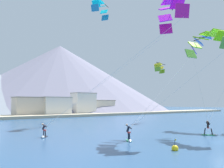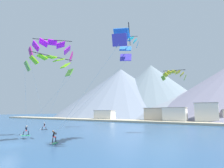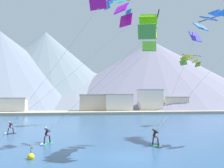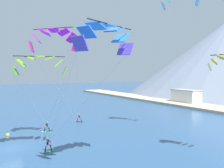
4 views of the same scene
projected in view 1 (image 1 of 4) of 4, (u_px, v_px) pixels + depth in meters
ground_plane at (224, 142)px, 24.40m from camera, size 400.00×400.00×0.00m
kitesurfer_near_lead at (44, 133)px, 27.77m from camera, size 1.36×1.63×1.65m
kitesurfer_near_trail at (210, 130)px, 29.66m from camera, size 0.95×1.77×1.82m
kitesurfer_mid_center at (129, 136)px, 25.02m from camera, size 1.32×1.66×1.80m
parafoil_kite_near_lead at (170, 11)px, 29.95m from camera, size 14.66×11.76×15.03m
parafoil_kite_near_trail at (216, 40)px, 39.06m from camera, size 11.05×7.72×13.43m
parafoil_kite_mid_center at (207, 41)px, 29.58m from camera, size 11.31×6.85×10.82m
parafoil_kite_distant_high_outer at (159, 67)px, 52.20m from camera, size 4.58×3.17×1.98m
parafoil_kite_distant_low_drift at (100, 7)px, 48.70m from camera, size 5.88×4.59×2.76m
race_marker_buoy at (175, 148)px, 20.14m from camera, size 0.56×0.56×1.02m
shoreline_strip at (29, 116)px, 65.33m from camera, size 180.00×10.00×0.70m
shore_building_harbour_front at (83, 104)px, 80.09m from camera, size 7.54×4.47×7.20m
shore_building_promenade_mid at (102, 107)px, 86.51m from camera, size 8.24×4.74×4.92m
shore_building_quay_east at (30, 107)px, 68.81m from camera, size 8.89×4.88×5.57m
shore_building_old_town at (56, 107)px, 72.56m from camera, size 8.42×4.73×5.68m
mountain_peak_west_ridge at (59, 78)px, 131.04m from camera, size 113.78×113.78×34.26m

